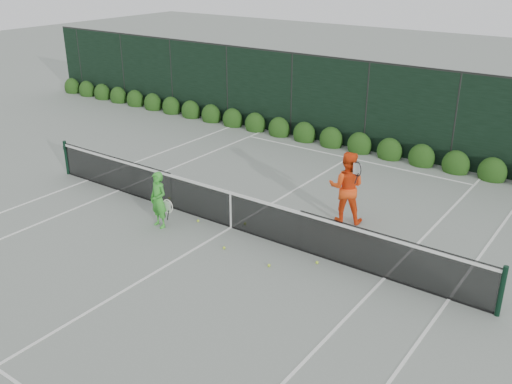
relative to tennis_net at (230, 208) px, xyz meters
The scene contains 8 objects.
ground 0.53m from the tennis_net, ahead, with size 80.00×80.00×0.00m, color gray.
tennis_net is the anchor object (origin of this frame).
player_woman 1.78m from the tennis_net, 146.68° to the right, with size 0.64×0.42×1.44m.
player_man 2.96m from the tennis_net, 43.14° to the left, with size 1.10×0.99×1.86m.
court_lines 0.53m from the tennis_net, ahead, with size 11.03×23.83×0.01m.
windscreen_fence 2.88m from the tennis_net, 89.49° to the right, with size 32.00×21.07×3.06m.
hedge_row 7.16m from the tennis_net, 89.80° to the left, with size 31.66×0.65×0.94m.
tennis_balls 0.67m from the tennis_net, 42.16° to the right, with size 5.21×1.50×0.07m.
Camera 1 is at (7.96, -10.02, 6.38)m, focal length 40.00 mm.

